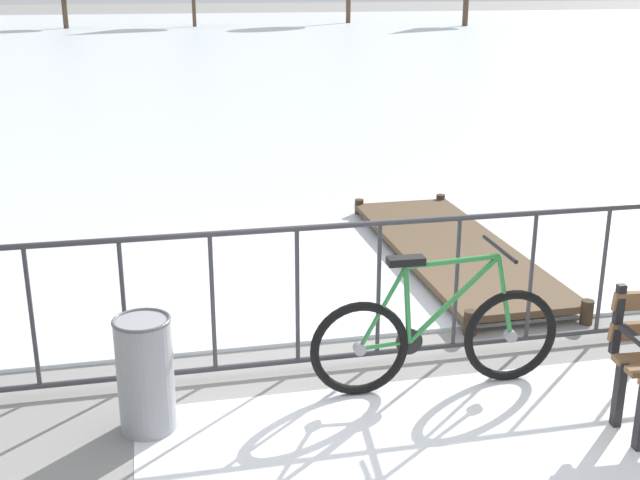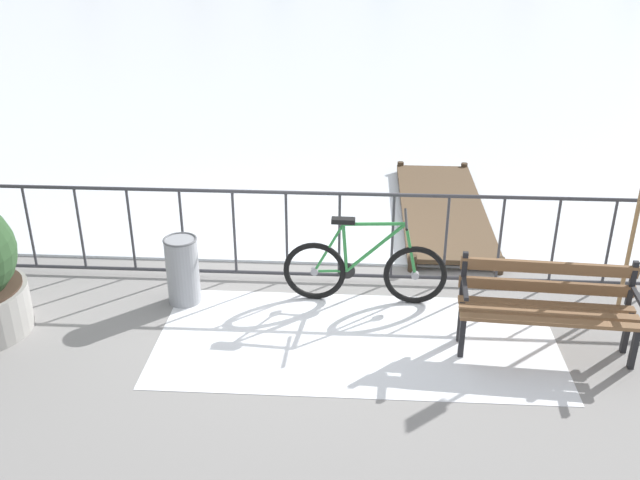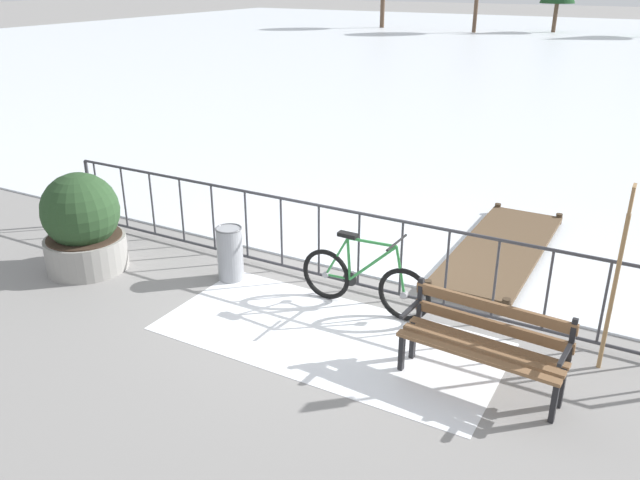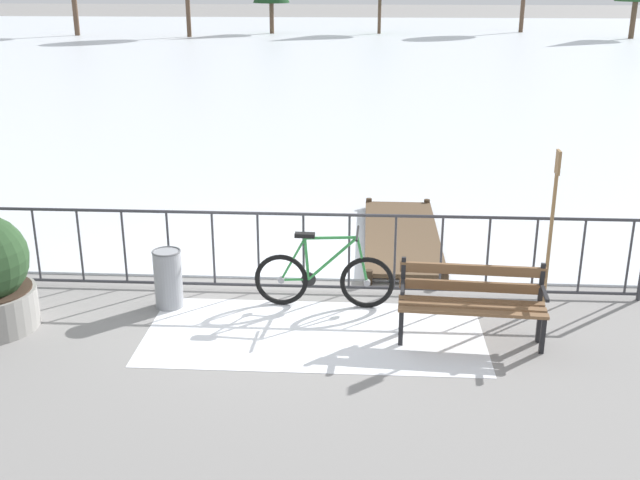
{
  "view_description": "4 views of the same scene",
  "coord_description": "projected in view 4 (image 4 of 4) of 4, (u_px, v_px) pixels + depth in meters",
  "views": [
    {
      "loc": [
        -1.22,
        -5.0,
        2.64
      ],
      "look_at": [
        -0.1,
        0.12,
        0.92
      ],
      "focal_mm": 45.14,
      "sensor_mm": 36.0,
      "label": 1
    },
    {
      "loc": [
        0.51,
        -6.97,
        3.76
      ],
      "look_at": [
        0.1,
        -0.44,
        0.71
      ],
      "focal_mm": 39.68,
      "sensor_mm": 36.0,
      "label": 2
    },
    {
      "loc": [
        3.47,
        -6.64,
        3.79
      ],
      "look_at": [
        -0.36,
        0.15,
        0.5
      ],
      "focal_mm": 35.88,
      "sensor_mm": 36.0,
      "label": 3
    },
    {
      "loc": [
        1.05,
        -9.07,
        3.95
      ],
      "look_at": [
        0.51,
        -0.16,
        0.77
      ],
      "focal_mm": 43.19,
      "sensor_mm": 36.0,
      "label": 4
    }
  ],
  "objects": [
    {
      "name": "wooden_dock",
      "position": [
        402.0,
        235.0,
        11.62
      ],
      "size": [
        1.1,
        3.41,
        0.2
      ],
      "color": "brown",
      "rests_on": "ground"
    },
    {
      "name": "railing_fence",
      "position": [
        281.0,
        251.0,
        9.72
      ],
      "size": [
        9.06,
        0.06,
        1.07
      ],
      "color": "#38383D",
      "rests_on": "ground"
    },
    {
      "name": "ground_plane",
      "position": [
        282.0,
        291.0,
        9.91
      ],
      "size": [
        160.0,
        160.0,
        0.0
      ],
      "primitive_type": "plane",
      "color": "gray"
    },
    {
      "name": "snow_patch",
      "position": [
        314.0,
        334.0,
        8.75
      ],
      "size": [
        3.84,
        1.79,
        0.01
      ],
      "primitive_type": "cube",
      "color": "white",
      "rests_on": "ground"
    },
    {
      "name": "oar_upright",
      "position": [
        552.0,
        221.0,
        9.02
      ],
      "size": [
        0.04,
        0.16,
        1.98
      ],
      "color": "#937047",
      "rests_on": "ground"
    },
    {
      "name": "trash_bin",
      "position": [
        168.0,
        278.0,
        9.35
      ],
      "size": [
        0.35,
        0.35,
        0.73
      ],
      "color": "gray",
      "rests_on": "ground"
    },
    {
      "name": "bicycle_near_railing",
      "position": [
        324.0,
        278.0,
        9.36
      ],
      "size": [
        1.71,
        0.52,
        0.97
      ],
      "color": "black",
      "rests_on": "ground"
    },
    {
      "name": "frozen_pond",
      "position": [
        346.0,
        54.0,
        36.61
      ],
      "size": [
        80.0,
        56.0,
        0.03
      ],
      "primitive_type": "cube",
      "color": "silver",
      "rests_on": "ground"
    },
    {
      "name": "park_bench",
      "position": [
        472.0,
        297.0,
        8.47
      ],
      "size": [
        1.63,
        0.58,
        0.89
      ],
      "color": "brown",
      "rests_on": "ground"
    }
  ]
}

